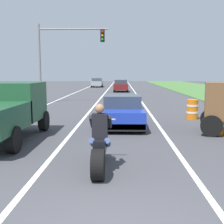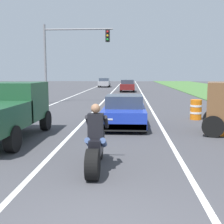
{
  "view_description": "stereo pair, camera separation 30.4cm",
  "coord_description": "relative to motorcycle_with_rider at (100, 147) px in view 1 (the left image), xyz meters",
  "views": [
    {
      "loc": [
        0.13,
        -3.58,
        2.33
      ],
      "look_at": [
        -0.18,
        6.24,
        1.0
      ],
      "focal_mm": 46.27,
      "sensor_mm": 36.0,
      "label": 1
    },
    {
      "loc": [
        0.44,
        -3.56,
        2.33
      ],
      "look_at": [
        -0.18,
        6.24,
        1.0
      ],
      "focal_mm": 46.27,
      "sensor_mm": 36.0,
      "label": 2
    }
  ],
  "objects": [
    {
      "name": "distant_car_further_ahead",
      "position": [
        -3.56,
        41.65,
        0.18
      ],
      "size": [
        1.8,
        4.0,
        1.5
      ],
      "color": "#99999E",
      "rests_on": "ground"
    },
    {
      "name": "distant_car_far_ahead",
      "position": [
        0.43,
        29.7,
        0.18
      ],
      "size": [
        1.8,
        4.0,
        1.5
      ],
      "color": "maroon",
      "rests_on": "ground"
    },
    {
      "name": "lane_stripe_right_solid",
      "position": [
        2.17,
        16.92,
        -0.59
      ],
      "size": [
        0.14,
        120.0,
        0.01
      ],
      "primitive_type": "cube",
      "color": "white",
      "rests_on": "ground"
    },
    {
      "name": "pickup_truck_left_lane_dark_green",
      "position": [
        -3.52,
        3.09,
        0.51
      ],
      "size": [
        2.02,
        4.8,
        1.98
      ],
      "color": "#1E4C2D",
      "rests_on": "ground"
    },
    {
      "name": "sports_car_blue",
      "position": [
        0.55,
        6.07,
        0.04
      ],
      "size": [
        1.84,
        4.3,
        1.37
      ],
      "color": "#1E38B2",
      "rests_on": "ground"
    },
    {
      "name": "traffic_light_mast_near",
      "position": [
        -4.07,
        15.49,
        3.45
      ],
      "size": [
        5.31,
        0.34,
        6.0
      ],
      "color": "gray",
      "rests_on": "ground"
    },
    {
      "name": "lane_stripe_left_solid",
      "position": [
        -5.03,
        16.92,
        -0.59
      ],
      "size": [
        0.14,
        120.0,
        0.01
      ],
      "primitive_type": "cube",
      "color": "white",
      "rests_on": "ground"
    },
    {
      "name": "construction_barrel_nearest",
      "position": [
        4.14,
        4.31,
        -0.09
      ],
      "size": [
        0.58,
        0.58,
        1.0
      ],
      "color": "orange",
      "rests_on": "ground"
    },
    {
      "name": "motorcycle_with_rider",
      "position": [
        0.0,
        0.0,
        0.0
      ],
      "size": [
        0.7,
        2.21,
        1.62
      ],
      "color": "black",
      "rests_on": "ground"
    },
    {
      "name": "lane_stripe_centre_dashed",
      "position": [
        -1.43,
        16.92,
        -0.59
      ],
      "size": [
        0.14,
        120.0,
        0.01
      ],
      "primitive_type": "cube",
      "color": "white",
      "rests_on": "ground"
    },
    {
      "name": "construction_barrel_mid",
      "position": [
        4.12,
        8.0,
        -0.09
      ],
      "size": [
        0.58,
        0.58,
        1.0
      ],
      "color": "orange",
      "rests_on": "ground"
    }
  ]
}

